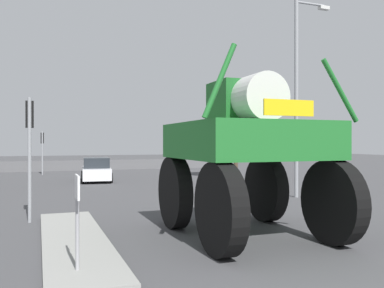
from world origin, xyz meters
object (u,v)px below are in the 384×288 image
Objects in this scene: oversize_sprayer at (247,150)px; streetlight_near_right at (299,88)px; traffic_signal_near_left at (30,131)px; sedan_ahead at (96,170)px; traffic_signal_far_left at (42,143)px; bare_tree_right at (236,102)px; lane_arrow_sign at (77,205)px; traffic_signal_near_right at (276,143)px.

streetlight_near_right is at bearing -44.16° from oversize_sprayer.
traffic_signal_near_left is 0.43× the size of streetlight_near_right.
oversize_sprayer is 17.08m from sedan_ahead.
traffic_signal_far_left is 15.25m from bare_tree_right.
sedan_ahead is at bearing 169.58° from bare_tree_right.
bare_tree_right reaches higher than traffic_signal_far_left.
lane_arrow_sign is 21.24m from bare_tree_right.
streetlight_near_right reaches higher than oversize_sprayer.
oversize_sprayer is 5.40m from traffic_signal_near_right.
traffic_signal_far_left is at bearing 88.45° from traffic_signal_near_left.
traffic_signal_near_right is at bearing -152.15° from sedan_ahead.
traffic_signal_near_right is 0.38× the size of streetlight_near_right.
sedan_ahead is 0.63× the size of bare_tree_right.
traffic_signal_far_left is at bearing 12.05° from oversize_sprayer.
bare_tree_right reaches higher than traffic_signal_near_right.
streetlight_near_right is at bearing 9.41° from traffic_signal_near_left.
bare_tree_right is at bearing 70.78° from traffic_signal_near_right.
bare_tree_right reaches higher than lane_arrow_sign.
oversize_sprayer is 24.31m from traffic_signal_far_left.
traffic_signal_near_right is (8.04, 6.01, 1.13)m from lane_arrow_sign.
traffic_signal_near_left is 11.69m from streetlight_near_right.
sedan_ahead is 13.52m from traffic_signal_near_left.
traffic_signal_near_left is 8.97m from traffic_signal_near_right.
streetlight_near_right is (2.38, 1.87, 2.49)m from traffic_signal_near_right.
lane_arrow_sign is 6.26m from traffic_signal_near_left.
traffic_signal_near_left is (-3.73, -12.82, 2.12)m from sedan_ahead.
oversize_sprayer is 8.80m from streetlight_near_right.
lane_arrow_sign is at bearing -142.87° from streetlight_near_right.
bare_tree_right is at bearing -34.84° from traffic_signal_far_left.
sedan_ahead is 0.47× the size of streetlight_near_right.
traffic_signal_near_right is at bearing 0.05° from traffic_signal_near_left.
traffic_signal_far_left reaches higher than lane_arrow_sign.
traffic_signal_far_left is 0.50× the size of bare_tree_right.
traffic_signal_near_right reaches higher than sedan_ahead.
traffic_signal_near_left is at bearing 53.48° from oversize_sprayer.
lane_arrow_sign is 0.33× the size of oversize_sprayer.
oversize_sprayer reaches higher than traffic_signal_far_left.
traffic_signal_near_left reaches higher than traffic_signal_near_right.
streetlight_near_right is (11.34, 1.88, 2.12)m from traffic_signal_near_left.
lane_arrow_sign is 0.52× the size of traffic_signal_far_left.
lane_arrow_sign is 10.10m from traffic_signal_near_right.
sedan_ahead is (-1.74, 16.92, -1.56)m from oversize_sprayer.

